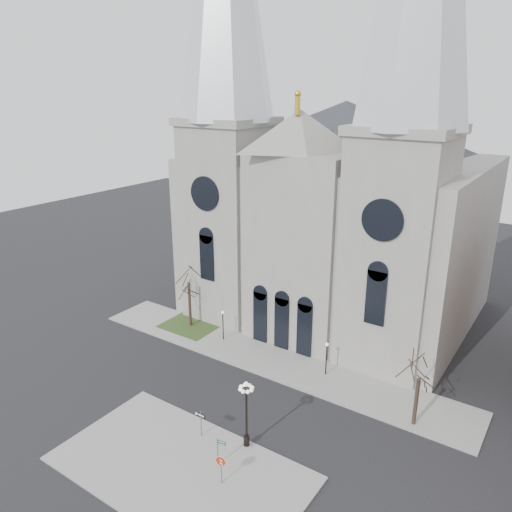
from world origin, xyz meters
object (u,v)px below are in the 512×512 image
Objects in this scene: one_way_sign at (201,420)px; street_name_sign at (219,449)px; stop_sign at (221,464)px; globe_lamp at (246,406)px.

one_way_sign is 3.45m from street_name_sign.
one_way_sign is at bearing 155.23° from stop_sign.
stop_sign is 5.14m from one_way_sign.
globe_lamp is 2.54× the size of one_way_sign.
stop_sign reaches higher than one_way_sign.
globe_lamp is at bearing 68.56° from street_name_sign.
stop_sign is 1.77m from street_name_sign.
stop_sign is 0.41× the size of globe_lamp.
street_name_sign is (-1.21, 1.26, -0.29)m from stop_sign.
one_way_sign is (-4.23, 2.92, -0.14)m from stop_sign.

